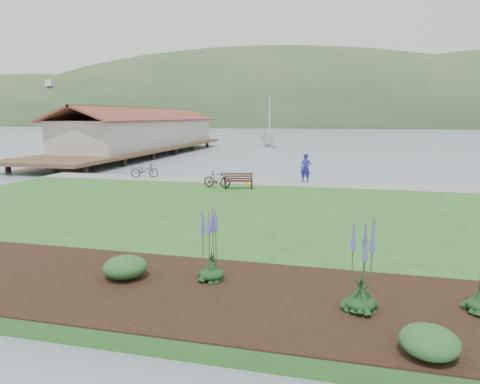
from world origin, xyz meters
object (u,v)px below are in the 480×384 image
object	(u,v)px
bicycle_a	(145,170)
sailboat	(269,146)
park_bench	(238,180)
person	(306,166)

from	to	relation	value
bicycle_a	sailboat	bearing A→B (deg)	-21.63
bicycle_a	sailboat	size ratio (longest dim) A/B	0.08
park_bench	person	distance (m)	4.71
person	sailboat	world-z (taller)	sailboat
bicycle_a	sailboat	xyz separation A→B (m)	(1.88, 37.21, -0.87)
park_bench	sailboat	bearing A→B (deg)	81.92
person	bicycle_a	world-z (taller)	person
person	bicycle_a	xyz separation A→B (m)	(-10.62, -0.30, -0.57)
park_bench	person	bearing A→B (deg)	26.75
park_bench	sailboat	distance (m)	40.42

